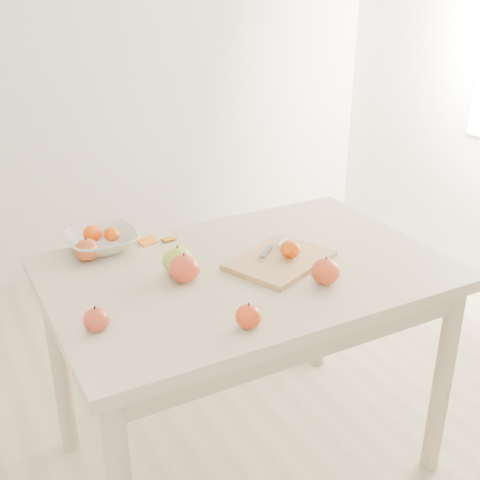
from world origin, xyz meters
name	(u,v)px	position (x,y,z in m)	size (l,w,h in m)	color
ground	(247,455)	(0.00, 0.00, 0.00)	(3.50, 3.50, 0.00)	#C6B293
table	(248,295)	(0.00, 0.00, 0.65)	(1.20, 0.80, 0.75)	beige
cutting_board	(280,260)	(0.10, -0.02, 0.76)	(0.31, 0.23, 0.02)	tan
board_tangerine	(290,249)	(0.13, -0.03, 0.80)	(0.06, 0.06, 0.05)	#DD4F07
fruit_bowl	(102,241)	(-0.35, 0.34, 0.78)	(0.23, 0.23, 0.06)	silver
bowl_tangerine_near	(92,233)	(-0.38, 0.35, 0.81)	(0.06, 0.06, 0.05)	#CE3A07
bowl_tangerine_far	(112,234)	(-0.32, 0.32, 0.80)	(0.05, 0.05, 0.05)	#E35D08
orange_peel_a	(147,242)	(-0.21, 0.31, 0.75)	(0.06, 0.04, 0.00)	orange
orange_peel_b	(169,240)	(-0.14, 0.30, 0.75)	(0.04, 0.04, 0.00)	#CA6B0E
paring_knife	(281,244)	(0.15, 0.05, 0.78)	(0.16, 0.10, 0.01)	silver
apple_green	(178,261)	(-0.20, 0.06, 0.79)	(0.09, 0.09, 0.08)	#75A226
apple_red_e	(326,271)	(0.15, -0.20, 0.79)	(0.08, 0.08, 0.08)	#9B1210
apple_red_d	(96,319)	(-0.51, -0.13, 0.78)	(0.07, 0.07, 0.06)	maroon
apple_red_b	(184,268)	(-0.21, 0.00, 0.79)	(0.09, 0.09, 0.08)	#A40918
apple_red_c	(249,316)	(-0.16, -0.30, 0.78)	(0.07, 0.07, 0.06)	maroon
apple_red_a	(87,250)	(-0.42, 0.28, 0.79)	(0.08, 0.08, 0.07)	maroon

